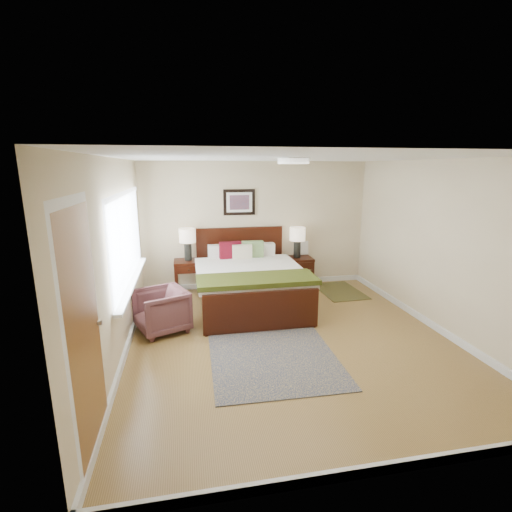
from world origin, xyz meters
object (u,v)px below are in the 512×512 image
nightstand_left (189,267)px  armchair (161,311)px  bed (249,275)px  nightstand_right (297,269)px  lamp_right (297,237)px  rug_persian (270,349)px  lamp_left (187,239)px

nightstand_left → armchair: 1.73m
nightstand_left → armchair: (-0.43, -1.66, -0.20)m
bed → nightstand_left: 1.33m
nightstand_right → lamp_right: bearing=90.0°
lamp_right → rug_persian: bearing=-114.1°
bed → armchair: (-1.45, -0.81, -0.24)m
nightstand_right → lamp_left: 2.27m
armchair → lamp_right: bearing=100.5°
armchair → lamp_left: bearing=143.2°
lamp_left → lamp_right: (2.16, 0.00, -0.04)m
lamp_right → armchair: 3.17m
bed → nightstand_left: bearing=140.2°
nightstand_left → nightstand_right: 2.17m
nightstand_left → lamp_right: (2.16, 0.02, 0.50)m
nightstand_right → lamp_right: (0.00, 0.01, 0.65)m
lamp_left → nightstand_right: bearing=-0.4°
bed → nightstand_left: (-1.02, 0.85, -0.03)m
nightstand_left → lamp_right: size_ratio=1.07×
rug_persian → lamp_right: bearing=67.1°
lamp_right → lamp_left: bearing=180.0°
nightstand_left → nightstand_right: bearing=0.2°
nightstand_right → rug_persian: nightstand_right is taller
lamp_left → rug_persian: lamp_left is taller
armchair → rug_persian: bearing=36.4°
nightstand_left → lamp_right: bearing=0.6°
nightstand_right → bed: bearing=-142.9°
lamp_left → armchair: (-0.43, -1.69, -0.75)m
armchair → nightstand_right: bearing=100.3°
nightstand_left → lamp_left: size_ratio=1.07×
lamp_left → nightstand_left: bearing=-90.0°
bed → lamp_right: bearing=37.6°
nightstand_left → armchair: size_ratio=0.92×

